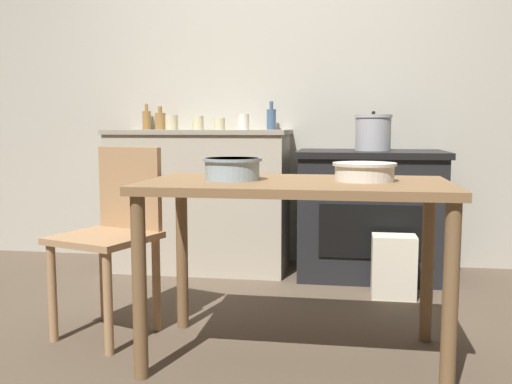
{
  "coord_description": "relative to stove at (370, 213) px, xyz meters",
  "views": [
    {
      "loc": [
        0.48,
        -2.49,
        0.97
      ],
      "look_at": [
        0.0,
        0.55,
        0.62
      ],
      "focal_mm": 40.0,
      "sensor_mm": 36.0,
      "label": 1
    }
  ],
  "objects": [
    {
      "name": "bottle_mid_left",
      "position": [
        -0.67,
        0.19,
        0.61
      ],
      "size": [
        0.06,
        0.06,
        0.19
      ],
      "color": "#3D5675",
      "rests_on": "counter_cabinet"
    },
    {
      "name": "cup_center_left",
      "position": [
        -1.13,
        -0.06,
        0.59
      ],
      "size": [
        0.07,
        0.07,
        0.09
      ],
      "primitive_type": "cylinder",
      "color": "beige",
      "rests_on": "counter_cabinet"
    },
    {
      "name": "bottle_left",
      "position": [
        -1.59,
        0.23,
        0.61
      ],
      "size": [
        0.06,
        0.06,
        0.18
      ],
      "color": "olive",
      "rests_on": "counter_cabinet"
    },
    {
      "name": "cup_mid_right",
      "position": [
        -0.97,
        -0.1,
        0.58
      ],
      "size": [
        0.07,
        0.07,
        0.08
      ],
      "primitive_type": "cylinder",
      "color": "beige",
      "rests_on": "counter_cabinet"
    },
    {
      "name": "work_table",
      "position": [
        -0.36,
        -1.43,
        0.23
      ],
      "size": [
        1.24,
        0.67,
        0.75
      ],
      "color": "olive",
      "rests_on": "ground_plane"
    },
    {
      "name": "stove",
      "position": [
        0.0,
        0.0,
        0.0
      ],
      "size": [
        0.93,
        0.64,
        0.82
      ],
      "color": "black",
      "rests_on": "ground_plane"
    },
    {
      "name": "cup_center",
      "position": [
        -0.82,
        -0.06,
        0.59
      ],
      "size": [
        0.07,
        0.07,
        0.1
      ],
      "primitive_type": "cylinder",
      "color": "silver",
      "rests_on": "counter_cabinet"
    },
    {
      "name": "counter_cabinet",
      "position": [
        -1.14,
        0.03,
        0.07
      ],
      "size": [
        1.2,
        0.58,
        0.95
      ],
      "color": "#B2A893",
      "rests_on": "ground_plane"
    },
    {
      "name": "wall_back",
      "position": [
        -0.64,
        0.34,
        0.86
      ],
      "size": [
        8.0,
        0.07,
        2.55
      ],
      "color": "#B2AD9E",
      "rests_on": "ground_plane"
    },
    {
      "name": "stock_pot",
      "position": [
        0.01,
        0.0,
        0.52
      ],
      "size": [
        0.24,
        0.24,
        0.25
      ],
      "color": "#A8A8AD",
      "rests_on": "stove"
    },
    {
      "name": "chair",
      "position": [
        -1.23,
        -1.25,
        0.07
      ],
      "size": [
        0.51,
        0.51,
        0.87
      ],
      "rotation": [
        0.0,
        0.0,
        -0.33
      ],
      "color": "#A87F56",
      "rests_on": "ground_plane"
    },
    {
      "name": "cup_center_right",
      "position": [
        -1.3,
        -0.1,
        0.59
      ],
      "size": [
        0.08,
        0.08,
        0.1
      ],
      "primitive_type": "cylinder",
      "color": "beige",
      "rests_on": "counter_cabinet"
    },
    {
      "name": "mixing_bowl_large",
      "position": [
        -0.62,
        -1.43,
        0.39
      ],
      "size": [
        0.25,
        0.25,
        0.09
      ],
      "color": "#93A8B2",
      "rests_on": "work_table"
    },
    {
      "name": "bottle_far_left",
      "position": [
        -1.45,
        0.12,
        0.6
      ],
      "size": [
        0.07,
        0.07,
        0.16
      ],
      "color": "olive",
      "rests_on": "counter_cabinet"
    },
    {
      "name": "mixing_bowl_small",
      "position": [
        -0.08,
        -1.39,
        0.38
      ],
      "size": [
        0.26,
        0.26,
        0.07
      ],
      "color": "silver",
      "rests_on": "work_table"
    },
    {
      "name": "ground_plane",
      "position": [
        -0.64,
        -1.25,
        -0.41
      ],
      "size": [
        14.0,
        14.0,
        0.0
      ],
      "primitive_type": "plane",
      "color": "brown"
    },
    {
      "name": "flour_sack",
      "position": [
        0.12,
        -0.48,
        -0.23
      ],
      "size": [
        0.25,
        0.17,
        0.36
      ],
      "primitive_type": "cube",
      "color": "beige",
      "rests_on": "ground_plane"
    }
  ]
}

